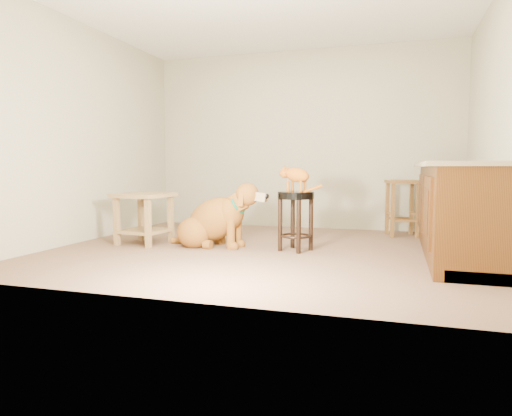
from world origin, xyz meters
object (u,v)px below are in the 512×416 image
(golden_retriever, at_px, (215,221))
(side_table, at_px, (144,211))
(tabby_kitten, at_px, (295,176))
(wood_stool, at_px, (402,207))
(padded_stool, at_px, (296,209))

(golden_retriever, bearing_deg, side_table, -171.48)
(golden_retriever, xyz_separation_m, tabby_kitten, (0.92, 0.02, 0.51))
(wood_stool, relative_size, golden_retriever, 0.60)
(padded_stool, bearing_deg, tabby_kitten, 152.37)
(padded_stool, relative_size, side_table, 1.00)
(side_table, distance_m, golden_retriever, 0.87)
(wood_stool, bearing_deg, golden_retriever, -144.00)
(padded_stool, xyz_separation_m, tabby_kitten, (-0.01, 0.01, 0.35))
(side_table, xyz_separation_m, tabby_kitten, (1.77, 0.09, 0.41))
(padded_stool, height_order, wood_stool, wood_stool)
(tabby_kitten, bearing_deg, golden_retriever, -157.00)
(padded_stool, height_order, golden_retriever, golden_retriever)
(wood_stool, xyz_separation_m, golden_retriever, (-2.03, -1.47, -0.09))
(side_table, bearing_deg, wood_stool, 28.26)
(wood_stool, bearing_deg, padded_stool, -127.00)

